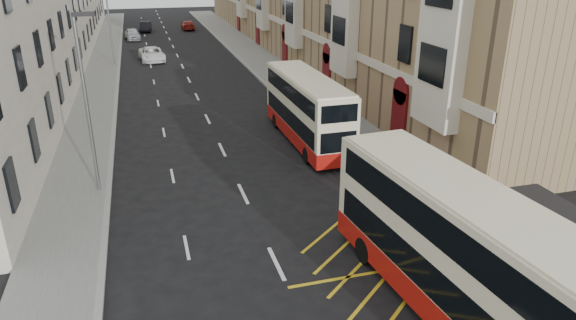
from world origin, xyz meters
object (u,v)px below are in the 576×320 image
object	(u,v)px
white_van	(152,54)
car_red	(188,25)
pedestrian_mid	(484,218)
car_dark	(146,27)
street_lamp_near	(86,96)
car_silver	(133,34)
pedestrian_far	(408,178)
bus_shelter	(572,239)
double_decker_front	(457,252)
double_decker_rear	(307,109)
street_lamp_far	(109,18)

from	to	relation	value
white_van	car_red	world-z (taller)	white_van
pedestrian_mid	car_dark	distance (m)	63.31
pedestrian_mid	car_red	distance (m)	63.06
pedestrian_mid	white_van	world-z (taller)	pedestrian_mid
street_lamp_near	car_silver	size ratio (longest dim) A/B	1.87
pedestrian_far	car_red	world-z (taller)	pedestrian_far
bus_shelter	double_decker_front	bearing A→B (deg)	175.59
bus_shelter	car_red	distance (m)	66.67
bus_shelter	pedestrian_far	bearing A→B (deg)	100.37
double_decker_front	white_van	xyz separation A→B (m)	(-7.17, 43.66, -1.47)
double_decker_rear	car_red	world-z (taller)	double_decker_rear
double_decker_rear	car_silver	world-z (taller)	double_decker_rear
car_dark	car_red	size ratio (longest dim) A/B	0.96
pedestrian_mid	pedestrian_far	xyz separation A→B (m)	(-0.98, 4.12, 0.00)
street_lamp_far	car_red	size ratio (longest dim) A/B	1.82
pedestrian_far	car_dark	bearing A→B (deg)	-38.92
street_lamp_far	white_van	xyz separation A→B (m)	(3.62, 1.57, -3.94)
street_lamp_far	double_decker_front	distance (m)	43.52
double_decker_front	car_silver	size ratio (longest dim) A/B	2.53
car_red	car_silver	bearing A→B (deg)	45.06
pedestrian_mid	car_red	size ratio (longest dim) A/B	0.43
bus_shelter	double_decker_front	xyz separation A→B (m)	(-3.90, 0.30, 0.03)
double_decker_rear	car_red	distance (m)	50.26
bus_shelter	pedestrian_far	size ratio (longest dim) A/B	2.25
street_lamp_far	double_decker_rear	size ratio (longest dim) A/B	0.81
street_lamp_far	car_silver	world-z (taller)	street_lamp_far
pedestrian_far	car_dark	world-z (taller)	pedestrian_far
pedestrian_mid	car_dark	bearing A→B (deg)	111.50
street_lamp_near	pedestrian_far	world-z (taller)	street_lamp_near
double_decker_front	pedestrian_far	size ratio (longest dim) A/B	5.75
car_silver	pedestrian_far	bearing A→B (deg)	-82.70
car_red	double_decker_rear	bearing A→B (deg)	92.56
street_lamp_near	pedestrian_mid	size ratio (longest dim) A/B	4.25
double_decker_rear	car_silver	size ratio (longest dim) A/B	2.30
bus_shelter	double_decker_front	world-z (taller)	double_decker_front
car_dark	car_red	world-z (taller)	car_dark
car_dark	pedestrian_mid	bearing A→B (deg)	-75.35
pedestrian_mid	car_red	xyz separation A→B (m)	(-4.68, 62.88, -0.45)
street_lamp_near	pedestrian_far	xyz separation A→B (m)	(13.29, -4.70, -3.54)
double_decker_front	car_silver	world-z (taller)	double_decker_front
car_dark	street_lamp_near	bearing A→B (deg)	-88.90
street_lamp_far	white_van	size ratio (longest dim) A/B	1.60
car_red	pedestrian_mid	bearing A→B (deg)	94.80
double_decker_rear	car_silver	xyz separation A→B (m)	(-9.53, 42.57, -1.27)
pedestrian_mid	street_lamp_far	bearing A→B (deg)	122.01
car_dark	double_decker_front	bearing A→B (deg)	-78.80
street_lamp_near	car_red	size ratio (longest dim) A/B	1.82
double_decker_front	car_dark	bearing A→B (deg)	91.51
street_lamp_near	car_red	distance (m)	55.05
pedestrian_far	pedestrian_mid	bearing A→B (deg)	145.05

